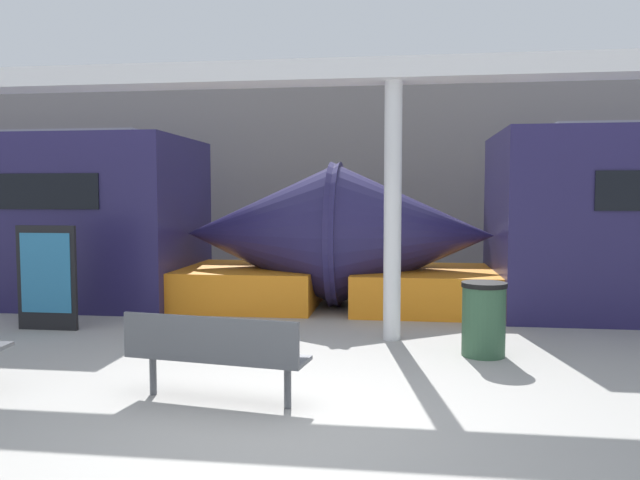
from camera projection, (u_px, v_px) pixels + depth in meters
The scene contains 7 objects.
ground_plane at pixel (277, 421), 5.58m from camera, with size 60.00×60.00×0.00m, color #9E9B96.
station_wall at pixel (359, 177), 15.89m from camera, with size 56.00×0.20×5.00m, color gray.
bench_near at pixel (214, 350), 6.00m from camera, with size 1.85×0.71×0.87m.
trash_bin at pixel (484, 319), 7.83m from camera, with size 0.56×0.56×0.93m.
poster_board at pixel (47, 277), 9.34m from camera, with size 0.93×0.07×1.57m.
support_column_near at pixel (393, 212), 8.64m from camera, with size 0.24×0.24×3.58m, color silver.
canopy_beam at pixel (394, 71), 8.51m from camera, with size 28.00×0.60×0.28m, color silver.
Camera 1 is at (1.10, -5.35, 2.00)m, focal length 35.00 mm.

